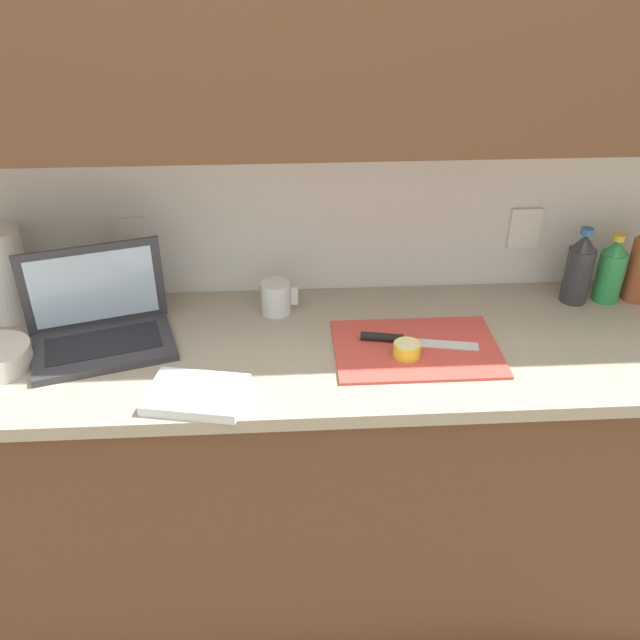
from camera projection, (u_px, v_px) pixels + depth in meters
name	position (u px, v px, depth m)	size (l,w,h in m)	color
ground_plane	(279.00, 584.00, 2.22)	(12.00, 12.00, 0.00)	#847056
wall_back	(258.00, 75.00, 1.61)	(5.20, 0.38, 2.60)	white
counter_unit	(268.00, 477.00, 1.98)	(2.60, 0.60, 0.93)	brown
laptop	(100.00, 322.00, 1.73)	(0.40, 0.32, 0.24)	#333338
cutting_board	(416.00, 348.00, 1.72)	(0.42, 0.29, 0.01)	#D1473D
knife	(398.00, 339.00, 1.74)	(0.30, 0.09, 0.02)	silver
lemon_half_cut	(407.00, 349.00, 1.68)	(0.07, 0.07, 0.04)	yellow
bottle_green_soda	(579.00, 269.00, 1.89)	(0.08, 0.08, 0.22)	#333338
bottle_oil_tall	(611.00, 271.00, 1.90)	(0.07, 0.07, 0.20)	#2D934C
measuring_cup	(276.00, 298.00, 1.87)	(0.10, 0.08, 0.09)	silver
paper_towel_roll	(4.00, 274.00, 1.81)	(0.12, 0.12, 0.25)	white
dish_towel	(196.00, 394.00, 1.54)	(0.22, 0.16, 0.02)	white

